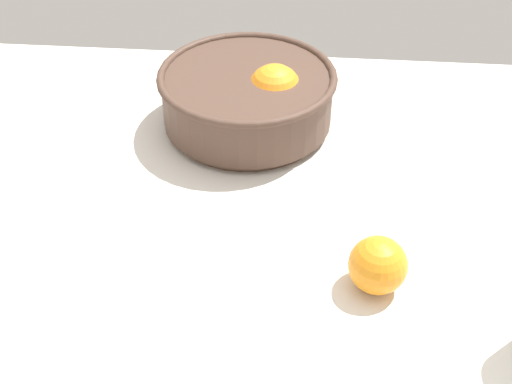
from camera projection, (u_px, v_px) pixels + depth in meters
ground_plane at (279, 242)px, 91.30cm from camera, size 132.15×94.11×3.00cm
fruit_bowl at (248, 97)px, 106.00cm from camera, size 26.92×26.92×10.80cm
loose_orange_1 at (378, 265)px, 81.23cm from camera, size 6.99×6.99×6.99cm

